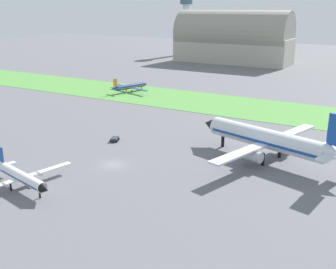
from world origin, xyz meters
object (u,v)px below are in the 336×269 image
Objects in this scene: airplane_midfield_jet at (268,139)px; airplane_taxiing_turboprop at (130,86)px; baggage_cart_near_gate at (115,139)px; airplane_foreground_turboprop at (21,176)px; control_tower at (186,21)px.

airplane_taxiing_turboprop is at bearing -17.62° from airplane_midfield_jet.
airplane_taxiing_turboprop is 6.51× the size of baggage_cart_near_gate.
airplane_taxiing_turboprop reaches higher than baggage_cart_near_gate.
airplane_midfield_jet is (65.34, -43.26, 2.37)m from airplane_taxiing_turboprop.
airplane_midfield_jet is at bearing -106.53° from airplane_taxiing_turboprop.
airplane_foreground_turboprop is at bearing 62.75° from airplane_midfield_jet.
airplane_taxiing_turboprop is 128.69m from control_tower.
control_tower is (-70.71, 170.04, 20.50)m from baggage_cart_near_gate.
airplane_foreground_turboprop is 0.56× the size of control_tower.
airplane_foreground_turboprop is 84.94m from airplane_taxiing_turboprop.
airplane_midfield_jet is 12.01× the size of baggage_cart_near_gate.
airplane_midfield_jet is 0.97× the size of control_tower.
control_tower is at bearing -41.32° from airplane_midfield_jet.
airplane_taxiing_turboprop is at bearing 124.61° from airplane_foreground_turboprop.
airplane_taxiing_turboprop is 0.52× the size of control_tower.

